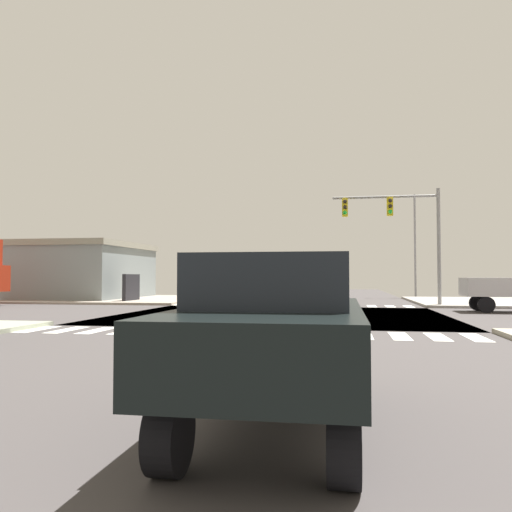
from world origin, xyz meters
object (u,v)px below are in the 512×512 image
sedan_farside_2 (287,283)px  street_lamp (412,236)px  traffic_signal_mast (397,220)px  sedan_nearside_1 (277,326)px  suv_trailing_1 (264,279)px  sedan_crossing_3 (237,287)px  bank_building (62,271)px

sedan_farside_2 → street_lamp: bearing=174.6°
traffic_signal_mast → sedan_farside_2: bearing=118.4°
traffic_signal_mast → sedan_nearside_1: (-3.62, -23.59, -3.64)m
suv_trailing_1 → sedan_nearside_1: bearing=99.0°
street_lamp → sedan_crossing_3: (-10.73, -16.72, -3.78)m
traffic_signal_mast → sedan_nearside_1: traffic_signal_mast is taller
sedan_nearside_1 → sedan_crossing_3: bearing=103.1°
sedan_farside_2 → traffic_signal_mast: bearing=118.4°
sedan_farside_2 → sedan_nearside_1: bearing=96.1°
sedan_nearside_1 → street_lamp: bearing=80.6°
traffic_signal_mast → street_lamp: size_ratio=0.79×
bank_building → traffic_signal_mast: bearing=-13.1°
sedan_crossing_3 → sedan_farside_2: bearing=177.9°
traffic_signal_mast → street_lamp: 13.36m
sedan_farside_2 → sedan_crossing_3: (-0.64, -17.68, 0.00)m
sedan_crossing_3 → suv_trailing_1: 24.45m
street_lamp → bank_building: street_lamp is taller
sedan_farside_2 → suv_trailing_1: size_ratio=0.93×
sedan_crossing_3 → traffic_signal_mast: bearing=113.5°
street_lamp → sedan_crossing_3: bearing=-122.7°
bank_building → sedan_crossing_3: bank_building is taller
traffic_signal_mast → bank_building: bearing=166.9°
traffic_signal_mast → street_lamp: bearing=79.4°
traffic_signal_mast → bank_building: (-23.14, 5.39, -2.72)m
traffic_signal_mast → sedan_crossing_3: traffic_signal_mast is taller
bank_building → sedan_nearside_1: 34.94m
street_lamp → bank_building: size_ratio=0.65×
traffic_signal_mast → sedan_farside_2: traffic_signal_mast is taller
street_lamp → sedan_crossing_3: size_ratio=1.91×
street_lamp → sedan_nearside_1: size_ratio=1.91×
traffic_signal_mast → bank_building: size_ratio=0.51×
street_lamp → sedan_crossing_3: street_lamp is taller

